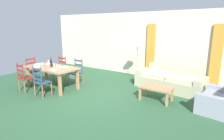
# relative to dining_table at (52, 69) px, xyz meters

# --- Properties ---
(ground_plane) EXTENTS (9.60, 9.60, 0.02)m
(ground_plane) POSITION_rel_dining_table_xyz_m (1.58, 0.09, -0.67)
(ground_plane) COLOR #2D5737
(wall_far) EXTENTS (9.60, 0.16, 2.70)m
(wall_far) POSITION_rel_dining_table_xyz_m (1.58, 3.39, 0.69)
(wall_far) COLOR beige
(wall_far) RESTS_ON ground_plane
(curtain_panel_left) EXTENTS (0.35, 0.08, 2.20)m
(curtain_panel_left) POSITION_rel_dining_table_xyz_m (2.25, 3.25, 0.44)
(curtain_panel_left) COLOR orange
(curtain_panel_left) RESTS_ON ground_plane
(curtain_panel_right) EXTENTS (0.35, 0.08, 2.20)m
(curtain_panel_right) POSITION_rel_dining_table_xyz_m (4.65, 3.25, 0.44)
(curtain_panel_right) COLOR orange
(curtain_panel_right) RESTS_ON ground_plane
(dining_table) EXTENTS (1.90, 0.96, 0.75)m
(dining_table) POSITION_rel_dining_table_xyz_m (0.00, 0.00, 0.00)
(dining_table) COLOR #AD7E54
(dining_table) RESTS_ON ground_plane
(dining_chair_near_left) EXTENTS (0.44, 0.42, 0.96)m
(dining_chair_near_left) POSITION_rel_dining_table_xyz_m (-0.43, -0.76, -0.19)
(dining_chair_near_left) COLOR maroon
(dining_chair_near_left) RESTS_ON ground_plane
(dining_chair_near_right) EXTENTS (0.43, 0.42, 0.96)m
(dining_chair_near_right) POSITION_rel_dining_table_xyz_m (0.43, -0.74, -0.19)
(dining_chair_near_right) COLOR #2C465F
(dining_chair_near_right) RESTS_ON ground_plane
(dining_chair_far_left) EXTENTS (0.43, 0.42, 0.96)m
(dining_chair_far_left) POSITION_rel_dining_table_xyz_m (-0.47, 0.78, -0.19)
(dining_chair_far_left) COLOR maroon
(dining_chair_far_left) RESTS_ON ground_plane
(dining_chair_far_right) EXTENTS (0.42, 0.40, 0.96)m
(dining_chair_far_right) POSITION_rel_dining_table_xyz_m (0.45, 0.75, -0.19)
(dining_chair_far_right) COLOR #2F465E
(dining_chair_far_right) RESTS_ON ground_plane
(dining_chair_head_west) EXTENTS (0.42, 0.44, 0.96)m
(dining_chair_head_west) POSITION_rel_dining_table_xyz_m (-1.17, 0.03, -0.19)
(dining_chair_head_west) COLOR maroon
(dining_chair_head_west) RESTS_ON ground_plane
(dinner_plate_near_left) EXTENTS (0.24, 0.24, 0.02)m
(dinner_plate_near_left) POSITION_rel_dining_table_xyz_m (-0.45, -0.25, 0.10)
(dinner_plate_near_left) COLOR white
(dinner_plate_near_left) RESTS_ON dining_table
(fork_near_left) EXTENTS (0.02, 0.17, 0.01)m
(fork_near_left) POSITION_rel_dining_table_xyz_m (-0.60, -0.25, 0.09)
(fork_near_left) COLOR silver
(fork_near_left) RESTS_ON dining_table
(dinner_plate_near_right) EXTENTS (0.24, 0.24, 0.02)m
(dinner_plate_near_right) POSITION_rel_dining_table_xyz_m (0.45, -0.25, 0.10)
(dinner_plate_near_right) COLOR white
(dinner_plate_near_right) RESTS_ON dining_table
(fork_near_right) EXTENTS (0.02, 0.17, 0.01)m
(fork_near_right) POSITION_rel_dining_table_xyz_m (0.30, -0.25, 0.09)
(fork_near_right) COLOR silver
(fork_near_right) RESTS_ON dining_table
(dinner_plate_far_left) EXTENTS (0.24, 0.24, 0.02)m
(dinner_plate_far_left) POSITION_rel_dining_table_xyz_m (-0.45, 0.25, 0.10)
(dinner_plate_far_left) COLOR white
(dinner_plate_far_left) RESTS_ON dining_table
(fork_far_left) EXTENTS (0.03, 0.17, 0.01)m
(fork_far_left) POSITION_rel_dining_table_xyz_m (-0.60, 0.25, 0.09)
(fork_far_left) COLOR silver
(fork_far_left) RESTS_ON dining_table
(dinner_plate_far_right) EXTENTS (0.24, 0.24, 0.02)m
(dinner_plate_far_right) POSITION_rel_dining_table_xyz_m (0.45, 0.25, 0.10)
(dinner_plate_far_right) COLOR white
(dinner_plate_far_right) RESTS_ON dining_table
(fork_far_right) EXTENTS (0.03, 0.17, 0.01)m
(fork_far_right) POSITION_rel_dining_table_xyz_m (0.30, 0.25, 0.09)
(fork_far_right) COLOR silver
(fork_far_right) RESTS_ON dining_table
(dinner_plate_head_west) EXTENTS (0.24, 0.24, 0.02)m
(dinner_plate_head_west) POSITION_rel_dining_table_xyz_m (-0.78, 0.00, 0.10)
(dinner_plate_head_west) COLOR white
(dinner_plate_head_west) RESTS_ON dining_table
(fork_head_west) EXTENTS (0.02, 0.17, 0.01)m
(fork_head_west) POSITION_rel_dining_table_xyz_m (-0.93, 0.00, 0.09)
(fork_head_west) COLOR silver
(fork_head_west) RESTS_ON dining_table
(wine_bottle) EXTENTS (0.07, 0.07, 0.32)m
(wine_bottle) POSITION_rel_dining_table_xyz_m (-0.02, 0.02, 0.20)
(wine_bottle) COLOR black
(wine_bottle) RESTS_ON dining_table
(wine_glass_near_left) EXTENTS (0.06, 0.06, 0.16)m
(wine_glass_near_left) POSITION_rel_dining_table_xyz_m (-0.30, -0.14, 0.20)
(wine_glass_near_left) COLOR white
(wine_glass_near_left) RESTS_ON dining_table
(wine_glass_near_right) EXTENTS (0.06, 0.06, 0.16)m
(wine_glass_near_right) POSITION_rel_dining_table_xyz_m (0.60, -0.12, 0.20)
(wine_glass_near_right) COLOR white
(wine_glass_near_right) RESTS_ON dining_table
(wine_glass_far_left) EXTENTS (0.06, 0.06, 0.16)m
(wine_glass_far_left) POSITION_rel_dining_table_xyz_m (-0.31, 0.14, 0.20)
(wine_glass_far_left) COLOR white
(wine_glass_far_left) RESTS_ON dining_table
(coffee_cup_primary) EXTENTS (0.07, 0.07, 0.09)m
(coffee_cup_primary) POSITION_rel_dining_table_xyz_m (0.27, 0.04, 0.13)
(coffee_cup_primary) COLOR beige
(coffee_cup_primary) RESTS_ON dining_table
(candle_tall) EXTENTS (0.05, 0.05, 0.23)m
(candle_tall) POSITION_rel_dining_table_xyz_m (-0.18, 0.02, 0.15)
(candle_tall) COLOR #998C66
(candle_tall) RESTS_ON dining_table
(candle_short) EXTENTS (0.05, 0.05, 0.16)m
(candle_short) POSITION_rel_dining_table_xyz_m (0.20, -0.04, 0.13)
(candle_short) COLOR #998C66
(candle_short) RESTS_ON dining_table
(couch) EXTENTS (2.36, 1.06, 0.80)m
(couch) POSITION_rel_dining_table_xyz_m (3.46, 2.16, -0.37)
(couch) COLOR #BAB790
(couch) RESTS_ON ground_plane
(coffee_table) EXTENTS (0.90, 0.56, 0.42)m
(coffee_table) POSITION_rel_dining_table_xyz_m (3.45, 0.94, -0.31)
(coffee_table) COLOR #AD7E54
(coffee_table) RESTS_ON ground_plane
(armchair_upholstered) EXTENTS (0.94, 1.25, 0.72)m
(armchair_upholstered) POSITION_rel_dining_table_xyz_m (5.07, 1.19, -0.41)
(armchair_upholstered) COLOR #989BA8
(armchair_upholstered) RESTS_ON ground_plane
(standing_lamp) EXTENTS (0.40, 0.40, 1.64)m
(standing_lamp) POSITION_rel_dining_table_xyz_m (2.10, 2.34, 0.75)
(standing_lamp) COLOR #332D28
(standing_lamp) RESTS_ON ground_plane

